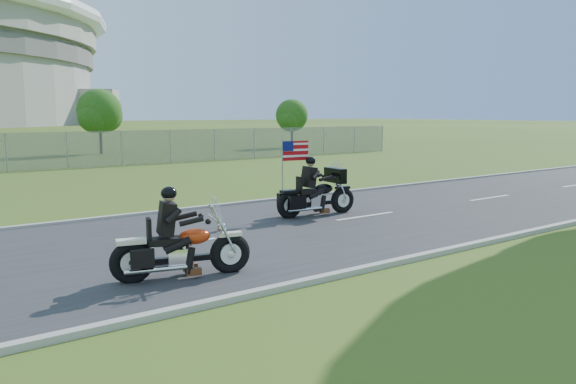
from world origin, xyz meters
TOP-DOWN VIEW (x-y plane):
  - ground at (0.00, 0.00)m, footprint 420.00×420.00m
  - road at (0.00, 0.00)m, footprint 120.00×8.00m
  - curb_north at (0.00, 4.05)m, footprint 120.00×0.18m
  - curb_south at (0.00, -4.05)m, footprint 120.00×0.18m
  - tree_fence_near at (6.04, 30.04)m, footprint 3.52×3.28m
  - tree_fence_far at (22.04, 28.03)m, footprint 3.08×2.87m
  - motorcycle_lead at (-2.95, -2.44)m, footprint 2.52×1.04m
  - motorcycle_follow at (2.99, 1.00)m, footprint 2.63×0.92m

SIDE VIEW (x-z plane):
  - ground at x=0.00m, z-range 0.00..0.00m
  - road at x=0.00m, z-range 0.00..0.04m
  - curb_north at x=0.00m, z-range -0.01..0.11m
  - curb_south at x=0.00m, z-range -0.01..0.11m
  - motorcycle_lead at x=-2.95m, z-range -0.32..1.40m
  - motorcycle_follow at x=2.99m, z-range -0.50..1.70m
  - tree_fence_far at x=22.04m, z-range 0.54..4.74m
  - tree_fence_near at x=6.04m, z-range 0.60..5.35m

